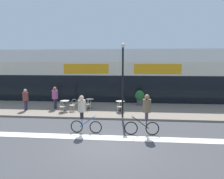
# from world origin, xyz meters

# --- Properties ---
(ground_plane) EXTENTS (120.00, 120.00, 0.00)m
(ground_plane) POSITION_xyz_m (0.00, 0.00, 0.00)
(ground_plane) COLOR #424244
(sidewalk_slab) EXTENTS (40.00, 5.50, 0.12)m
(sidewalk_slab) POSITION_xyz_m (0.00, 7.25, 0.06)
(sidewalk_slab) COLOR gray
(sidewalk_slab) RESTS_ON ground
(storefront_facade) EXTENTS (40.00, 4.06, 4.82)m
(storefront_facade) POSITION_xyz_m (0.00, 11.96, 2.40)
(storefront_facade) COLOR silver
(storefront_facade) RESTS_ON ground
(bike_lane_stripe) EXTENTS (36.00, 0.70, 0.01)m
(bike_lane_stripe) POSITION_xyz_m (0.00, 1.14, 0.00)
(bike_lane_stripe) COLOR silver
(bike_lane_stripe) RESTS_ON ground
(bistro_table_0) EXTENTS (0.65, 0.65, 0.76)m
(bistro_table_0) POSITION_xyz_m (-3.91, 6.23, 0.66)
(bistro_table_0) COLOR black
(bistro_table_0) RESTS_ON sidewalk_slab
(bistro_table_1) EXTENTS (0.61, 0.61, 0.73)m
(bistro_table_1) POSITION_xyz_m (-2.29, 7.35, 0.64)
(bistro_table_1) COLOR black
(bistro_table_1) RESTS_ON sidewalk_slab
(bistro_table_2) EXTENTS (0.63, 0.63, 0.74)m
(bistro_table_2) POSITION_xyz_m (0.13, 6.60, 0.64)
(bistro_table_2) COLOR black
(bistro_table_2) RESTS_ON sidewalk_slab
(cafe_chair_0_near) EXTENTS (0.40, 0.58, 0.90)m
(cafe_chair_0_near) POSITION_xyz_m (-3.91, 5.61, 0.64)
(cafe_chair_0_near) COLOR beige
(cafe_chair_0_near) RESTS_ON sidewalk_slab
(cafe_chair_0_side) EXTENTS (0.58, 0.42, 0.90)m
(cafe_chair_0_side) POSITION_xyz_m (-3.29, 6.23, 0.64)
(cafe_chair_0_side) COLOR beige
(cafe_chair_0_side) RESTS_ON sidewalk_slab
(cafe_chair_1_near) EXTENTS (0.45, 0.60, 0.90)m
(cafe_chair_1_near) POSITION_xyz_m (-2.28, 6.73, 0.64)
(cafe_chair_1_near) COLOR beige
(cafe_chair_1_near) RESTS_ON sidewalk_slab
(cafe_chair_1_side) EXTENTS (0.59, 0.42, 0.90)m
(cafe_chair_1_side) POSITION_xyz_m (-2.91, 7.36, 0.64)
(cafe_chair_1_side) COLOR beige
(cafe_chair_1_side) RESTS_ON sidewalk_slab
(cafe_chair_2_near) EXTENTS (0.43, 0.59, 0.90)m
(cafe_chair_2_near) POSITION_xyz_m (0.14, 5.98, 0.64)
(cafe_chair_2_near) COLOR beige
(cafe_chair_2_near) RESTS_ON sidewalk_slab
(planter_pot) EXTENTS (0.76, 0.76, 1.25)m
(planter_pot) POSITION_xyz_m (1.61, 9.02, 0.82)
(planter_pot) COLOR #4C4C51
(planter_pot) RESTS_ON sidewalk_slab
(lamp_post) EXTENTS (0.26, 0.26, 4.74)m
(lamp_post) POSITION_xyz_m (0.39, 4.94, 2.89)
(lamp_post) COLOR black
(lamp_post) RESTS_ON sidewalk_slab
(cyclist_1) EXTENTS (1.66, 0.48, 1.98)m
(cyclist_1) POSITION_xyz_m (-1.51, 1.76, 1.13)
(cyclist_1) COLOR black
(cyclist_1) RESTS_ON ground
(cyclist_2) EXTENTS (1.77, 0.49, 2.09)m
(cyclist_2) POSITION_xyz_m (1.69, 1.71, 1.19)
(cyclist_2) COLOR black
(cyclist_2) RESTS_ON ground
(pedestrian_near_end) EXTENTS (0.50, 0.50, 1.60)m
(pedestrian_near_end) POSITION_xyz_m (-6.89, 6.18, 1.07)
(pedestrian_near_end) COLOR #382D47
(pedestrian_near_end) RESTS_ON sidewalk_slab
(pedestrian_far_end) EXTENTS (0.53, 0.53, 1.70)m
(pedestrian_far_end) POSITION_xyz_m (-4.91, 6.94, 1.13)
(pedestrian_far_end) COLOR #382D47
(pedestrian_far_end) RESTS_ON sidewalk_slab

